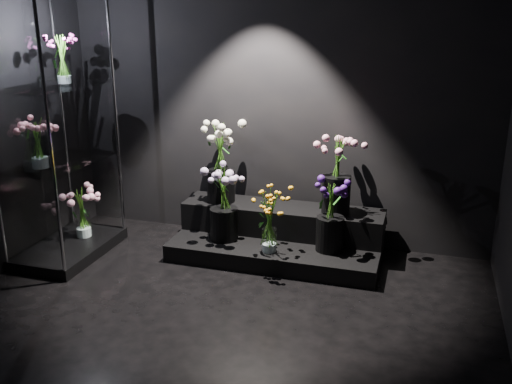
% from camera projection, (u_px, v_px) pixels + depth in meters
% --- Properties ---
extents(floor, '(4.00, 4.00, 0.00)m').
position_uv_depth(floor, '(196.00, 345.00, 3.82)').
color(floor, black).
rests_on(floor, ground).
extents(wall_back, '(4.00, 0.00, 4.00)m').
position_uv_depth(wall_back, '(276.00, 94.00, 5.20)').
color(wall_back, black).
rests_on(wall_back, floor).
extents(display_riser, '(1.85, 0.82, 0.41)m').
position_uv_depth(display_riser, '(279.00, 235.00, 5.21)').
color(display_riser, black).
rests_on(display_riser, floor).
extents(display_case, '(0.61, 1.02, 2.23)m').
position_uv_depth(display_case, '(58.00, 134.00, 4.88)').
color(display_case, black).
rests_on(display_case, floor).
extents(bouquet_orange_bells, '(0.30, 0.30, 0.56)m').
position_uv_depth(bouquet_orange_bells, '(269.00, 220.00, 4.81)').
color(bouquet_orange_bells, white).
rests_on(bouquet_orange_bells, display_riser).
extents(bouquet_lilac, '(0.44, 0.44, 0.67)m').
position_uv_depth(bouquet_lilac, '(224.00, 199.00, 5.05)').
color(bouquet_lilac, black).
rests_on(bouquet_lilac, display_riser).
extents(bouquet_purple, '(0.42, 0.42, 0.61)m').
position_uv_depth(bouquet_purple, '(331.00, 212.00, 4.82)').
color(bouquet_purple, black).
rests_on(bouquet_purple, display_riser).
extents(bouquet_cream_roses, '(0.39, 0.39, 0.75)m').
position_uv_depth(bouquet_cream_roses, '(220.00, 158.00, 5.25)').
color(bouquet_cream_roses, black).
rests_on(bouquet_cream_roses, display_riser).
extents(bouquet_pink_roses, '(0.50, 0.50, 0.69)m').
position_uv_depth(bouquet_pink_roses, '(337.00, 169.00, 4.94)').
color(bouquet_pink_roses, black).
rests_on(bouquet_pink_roses, display_riser).
extents(bouquet_case_pink, '(0.35, 0.35, 0.44)m').
position_uv_depth(bouquet_case_pink, '(38.00, 141.00, 4.71)').
color(bouquet_case_pink, white).
rests_on(bouquet_case_pink, display_case).
extents(bouquet_case_magenta, '(0.28, 0.28, 0.41)m').
position_uv_depth(bouquet_case_magenta, '(62.00, 58.00, 4.83)').
color(bouquet_case_magenta, white).
rests_on(bouquet_case_magenta, display_case).
extents(bouquet_case_base_pink, '(0.34, 0.34, 0.48)m').
position_uv_depth(bouquet_case_base_pink, '(82.00, 211.00, 5.28)').
color(bouquet_case_base_pink, white).
rests_on(bouquet_case_base_pink, display_case).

